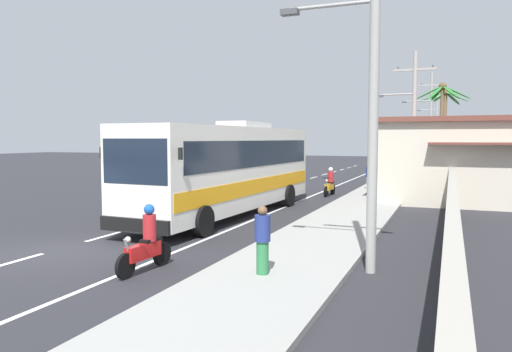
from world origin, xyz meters
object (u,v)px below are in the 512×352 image
at_px(motorcycle_trailing, 330,184).
at_px(utility_pole_distant, 436,125).
at_px(utility_pole_far, 430,120).
at_px(coach_bus_foreground, 229,166).
at_px(pedestrian_near_kerb, 263,239).
at_px(pedestrian_midwalk, 369,176).
at_px(utility_pole_mid, 412,118).
at_px(motorcycle_beside_bus, 146,244).
at_px(palm_nearest, 442,109).
at_px(palm_second, 445,114).
at_px(utility_pole_nearest, 370,75).

relative_size(motorcycle_trailing, utility_pole_distant, 0.21).
xyz_separation_m(utility_pole_far, utility_pole_distant, (0.05, 17.65, 0.06)).
bearing_deg(coach_bus_foreground, pedestrian_near_kerb, -60.30).
distance_m(pedestrian_midwalk, utility_pole_mid, 4.26).
distance_m(motorcycle_beside_bus, palm_nearest, 29.46).
xyz_separation_m(pedestrian_midwalk, palm_second, (4.06, 12.33, 4.22)).
height_order(pedestrian_midwalk, palm_second, palm_second).
xyz_separation_m(utility_pole_nearest, utility_pole_far, (-0.08, 35.30, 0.21)).
height_order(coach_bus_foreground, palm_nearest, palm_nearest).
xyz_separation_m(motorcycle_beside_bus, utility_pole_nearest, (4.99, 1.92, 4.04)).
height_order(motorcycle_beside_bus, utility_pole_mid, utility_pole_mid).
bearing_deg(utility_pole_distant, motorcycle_beside_bus, -95.16).
bearing_deg(utility_pole_far, pedestrian_near_kerb, -93.14).
bearing_deg(utility_pole_distant, utility_pole_far, -90.15).
xyz_separation_m(pedestrian_near_kerb, utility_pole_mid, (1.80, 19.20, 3.44)).
bearing_deg(motorcycle_trailing, coach_bus_foreground, -104.73).
height_order(pedestrian_near_kerb, palm_second, palm_second).
bearing_deg(utility_pole_distant, coach_bus_foreground, -98.27).
bearing_deg(pedestrian_near_kerb, utility_pole_distant, 41.78).
bearing_deg(utility_pole_distant, motorcycle_trailing, -96.76).
bearing_deg(motorcycle_trailing, pedestrian_midwalk, 59.82).
height_order(pedestrian_midwalk, palm_nearest, palm_nearest).
xyz_separation_m(motorcycle_trailing, pedestrian_near_kerb, (2.41, -16.77, 0.30)).
bearing_deg(palm_nearest, palm_second, 88.01).
bearing_deg(utility_pole_nearest, motorcycle_beside_bus, -158.99).
xyz_separation_m(utility_pole_nearest, palm_nearest, (1.12, 26.52, 0.66)).
distance_m(pedestrian_midwalk, palm_second, 13.65).
xyz_separation_m(motorcycle_beside_bus, palm_nearest, (6.11, 28.43, 4.71)).
xyz_separation_m(motorcycle_beside_bus, pedestrian_near_kerb, (2.89, 0.37, 0.29)).
xyz_separation_m(motorcycle_beside_bus, pedestrian_midwalk, (2.19, 20.08, 0.31)).
bearing_deg(motorcycle_trailing, utility_pole_distant, 83.24).
height_order(pedestrian_near_kerb, utility_pole_nearest, utility_pole_nearest).
xyz_separation_m(coach_bus_foreground, pedestrian_midwalk, (3.97, 11.54, -1.09)).
bearing_deg(pedestrian_near_kerb, motorcycle_beside_bus, 141.19).
relative_size(coach_bus_foreground, palm_second, 1.73).
xyz_separation_m(pedestrian_near_kerb, palm_second, (3.37, 32.05, 4.24)).
distance_m(utility_pole_distant, palm_second, 22.49).
xyz_separation_m(pedestrian_near_kerb, utility_pole_far, (2.02, 36.85, 3.97)).
xyz_separation_m(motorcycle_beside_bus, palm_second, (6.25, 32.42, 4.53)).
bearing_deg(motorcycle_beside_bus, utility_pole_distant, 84.84).
distance_m(coach_bus_foreground, utility_pole_nearest, 9.84).
height_order(pedestrian_midwalk, utility_pole_mid, utility_pole_mid).
bearing_deg(utility_pole_distant, pedestrian_midwalk, -94.54).
distance_m(utility_pole_mid, palm_nearest, 9.03).
distance_m(motorcycle_trailing, utility_pole_distant, 38.24).
distance_m(utility_pole_nearest, palm_nearest, 26.55).
bearing_deg(utility_pole_far, palm_nearest, -82.19).
relative_size(coach_bus_foreground, utility_pole_distant, 1.33).
bearing_deg(utility_pole_mid, coach_bus_foreground, -120.38).
height_order(utility_pole_nearest, palm_second, utility_pole_nearest).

